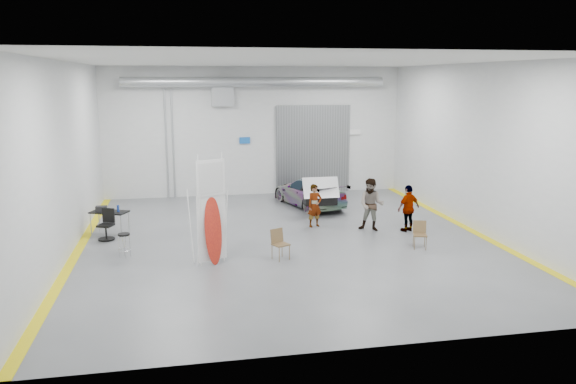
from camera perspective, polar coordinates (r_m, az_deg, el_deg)
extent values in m
plane|color=#57595E|center=(19.32, -0.10, -4.93)|extent=(16.00, 16.00, 0.00)
cube|color=silver|center=(18.70, -21.70, 3.11)|extent=(0.02, 16.00, 6.00)
cube|color=silver|center=(21.15, 18.92, 4.19)|extent=(0.02, 16.00, 6.00)
cube|color=silver|center=(26.55, -3.37, 6.16)|extent=(14.00, 0.02, 6.00)
cube|color=silver|center=(11.06, 7.72, -1.49)|extent=(14.00, 0.02, 6.00)
cube|color=silver|center=(18.54, -0.11, 13.15)|extent=(14.00, 16.00, 0.02)
cube|color=gray|center=(27.08, 2.57, 4.35)|extent=(3.60, 0.12, 4.20)
cube|color=#989BA0|center=(26.21, -6.70, 9.97)|extent=(1.00, 0.50, 1.20)
cylinder|color=#989BA0|center=(25.84, -3.25, 11.12)|extent=(11.90, 0.44, 0.44)
cube|color=blue|center=(26.45, -4.42, 5.25)|extent=(0.50, 0.04, 0.30)
cube|color=white|center=(27.52, 6.66, 6.08)|extent=(0.70, 0.04, 0.25)
cylinder|color=#989BA0|center=(26.29, -11.60, 4.79)|extent=(0.08, 0.08, 5.00)
cylinder|color=#989BA0|center=(26.30, -12.25, 4.77)|extent=(0.08, 0.08, 5.00)
cube|color=yellow|center=(19.30, -20.61, -5.69)|extent=(0.30, 16.00, 0.01)
cube|color=yellow|center=(21.63, 18.06, -3.70)|extent=(0.30, 16.00, 0.01)
imported|color=white|center=(24.33, 2.19, 0.01)|extent=(2.85, 4.59, 1.24)
imported|color=#956E51|center=(20.91, 2.73, -1.38)|extent=(0.68, 0.55, 1.62)
imported|color=teal|center=(20.55, 8.47, -1.28)|extent=(1.17, 1.09, 1.92)
imported|color=brown|center=(20.70, 12.14, -1.62)|extent=(1.07, 0.75, 1.71)
cube|color=white|center=(16.77, -8.06, -3.65)|extent=(0.88, 0.43, 2.01)
ellipsoid|color=red|center=(16.70, -8.04, -3.92)|extent=(0.62, 0.47, 2.12)
cube|color=white|center=(16.42, -8.21, 1.40)|extent=(0.84, 0.41, 1.06)
cylinder|color=white|center=(16.62, -9.46, -1.85)|extent=(0.03, 0.03, 3.34)
cylinder|color=white|center=(16.66, -6.78, -1.75)|extent=(0.03, 0.03, 3.34)
cube|color=brown|center=(17.20, -0.75, -5.35)|extent=(0.59, 0.58, 0.04)
cube|color=brown|center=(17.33, -0.87, -4.39)|extent=(0.44, 0.27, 0.43)
cube|color=brown|center=(18.79, 13.26, -4.27)|extent=(0.53, 0.51, 0.04)
cube|color=brown|center=(18.90, 13.06, -3.44)|extent=(0.43, 0.21, 0.41)
cylinder|color=black|center=(18.08, -16.34, -4.16)|extent=(0.37, 0.37, 0.05)
torus|color=silver|center=(18.21, -16.25, -5.66)|extent=(0.39, 0.39, 0.02)
cylinder|color=#989BA0|center=(20.84, -19.34, -3.27)|extent=(0.03, 0.03, 0.78)
cylinder|color=#989BA0|center=(20.69, -16.09, -3.16)|extent=(0.03, 0.03, 0.78)
cylinder|color=#989BA0|center=(21.35, -19.14, -2.90)|extent=(0.03, 0.03, 0.78)
cylinder|color=#989BA0|center=(21.21, -15.97, -2.80)|extent=(0.03, 0.03, 0.78)
cube|color=black|center=(20.92, -17.71, -1.95)|extent=(1.44, 1.12, 0.04)
cylinder|color=navy|center=(20.75, -16.88, -1.61)|extent=(0.09, 0.09, 0.24)
cube|color=black|center=(20.98, -18.44, -1.62)|extent=(0.38, 0.24, 0.19)
cylinder|color=black|center=(20.32, -17.95, -4.56)|extent=(0.56, 0.56, 0.04)
cylinder|color=black|center=(20.26, -17.99, -3.90)|extent=(0.06, 0.06, 0.48)
cube|color=black|center=(20.20, -18.04, -3.24)|extent=(0.61, 0.61, 0.07)
cube|color=black|center=(20.34, -18.02, -2.26)|extent=(0.43, 0.23, 0.50)
cube|color=silver|center=(22.41, 3.29, 0.67)|extent=(1.45, 0.88, 0.04)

